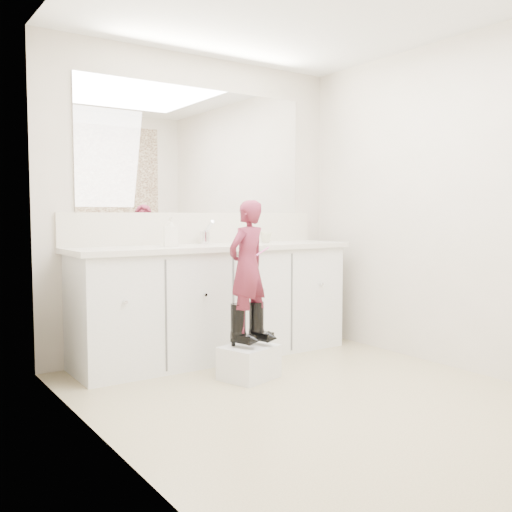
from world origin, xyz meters
TOP-DOWN VIEW (x-y plane):
  - floor at (0.00, 0.00)m, footprint 3.00×3.00m
  - wall_back at (0.00, 1.50)m, footprint 2.60×0.00m
  - wall_left at (-1.30, 0.00)m, footprint 0.00×3.00m
  - wall_right at (1.30, 0.00)m, footprint 0.00×3.00m
  - vanity_cabinet at (0.00, 1.23)m, footprint 2.20×0.55m
  - countertop at (0.00, 1.21)m, footprint 2.28×0.58m
  - backsplash at (0.00, 1.49)m, footprint 2.28×0.03m
  - mirror at (0.00, 1.49)m, footprint 2.00×0.02m
  - faucet at (0.00, 1.38)m, footprint 0.08×0.08m
  - cup at (0.51, 1.25)m, footprint 0.11×0.11m
  - soap_bottle at (-0.39, 1.20)m, footprint 0.13×0.13m
  - step_stool at (-0.11, 0.58)m, footprint 0.42×0.38m
  - boot_left at (-0.18, 0.60)m, footprint 0.16×0.22m
  - boot_right at (-0.03, 0.60)m, footprint 0.16×0.22m
  - toddler at (-0.11, 0.60)m, footprint 0.37×0.30m
  - toothbrush at (-0.04, 0.52)m, footprint 0.13×0.05m

SIDE VIEW (x-z plane):
  - floor at x=0.00m, z-range 0.00..0.00m
  - step_stool at x=-0.11m, z-range 0.00..0.23m
  - boot_left at x=-0.18m, z-range 0.23..0.52m
  - boot_right at x=-0.03m, z-range 0.23..0.52m
  - vanity_cabinet at x=0.00m, z-range 0.00..0.85m
  - toddler at x=-0.11m, z-range 0.33..1.22m
  - countertop at x=0.00m, z-range 0.85..0.89m
  - toothbrush at x=-0.04m, z-range 0.85..0.91m
  - cup at x=0.51m, z-range 0.89..0.98m
  - faucet at x=0.00m, z-range 0.89..0.99m
  - soap_bottle at x=-0.39m, z-range 0.89..1.11m
  - backsplash at x=0.00m, z-range 0.89..1.14m
  - wall_back at x=0.00m, z-range -0.10..2.50m
  - wall_left at x=-1.30m, z-range -0.30..2.70m
  - wall_right at x=1.30m, z-range -0.30..2.70m
  - mirror at x=0.00m, z-range 1.14..2.14m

